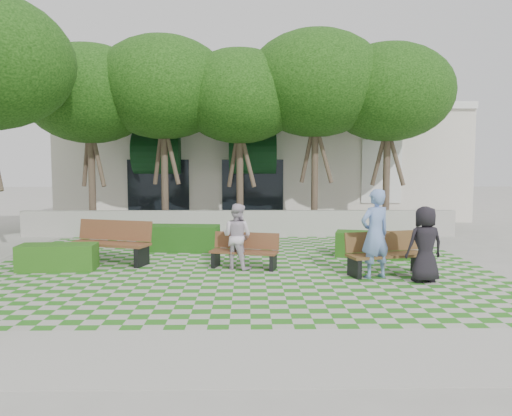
{
  "coord_description": "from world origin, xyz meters",
  "views": [
    {
      "loc": [
        0.29,
        -11.04,
        2.5
      ],
      "look_at": [
        0.5,
        1.5,
        1.4
      ],
      "focal_mm": 35.0,
      "sensor_mm": 36.0,
      "label": 1
    }
  ],
  "objects_px": {
    "person_white": "(237,236)",
    "hedge_west": "(58,257)",
    "bench_mid": "(245,251)",
    "hedge_midleft": "(182,238)",
    "bench_west": "(111,243)",
    "person_blue": "(375,234)",
    "bench_east": "(386,254)",
    "hedge_east": "(372,245)",
    "person_dark": "(425,244)"
  },
  "relations": [
    {
      "from": "person_white",
      "to": "hedge_west",
      "type": "bearing_deg",
      "value": 29.39
    },
    {
      "from": "bench_mid",
      "to": "hedge_midleft",
      "type": "bearing_deg",
      "value": 142.04
    },
    {
      "from": "hedge_midleft",
      "to": "hedge_west",
      "type": "distance_m",
      "value": 3.69
    },
    {
      "from": "bench_west",
      "to": "person_white",
      "type": "xyz_separation_m",
      "value": [
        3.2,
        -0.68,
        0.26
      ]
    },
    {
      "from": "hedge_midleft",
      "to": "person_white",
      "type": "height_order",
      "value": "person_white"
    },
    {
      "from": "hedge_midleft",
      "to": "bench_west",
      "type": "bearing_deg",
      "value": -129.81
    },
    {
      "from": "person_blue",
      "to": "person_white",
      "type": "xyz_separation_m",
      "value": [
        -3.04,
        1.04,
        -0.2
      ]
    },
    {
      "from": "bench_mid",
      "to": "bench_west",
      "type": "relative_size",
      "value": 0.78
    },
    {
      "from": "bench_east",
      "to": "hedge_west",
      "type": "relative_size",
      "value": 1.09
    },
    {
      "from": "bench_west",
      "to": "hedge_east",
      "type": "relative_size",
      "value": 1.12
    },
    {
      "from": "person_white",
      "to": "bench_west",
      "type": "bearing_deg",
      "value": 16.14
    },
    {
      "from": "bench_west",
      "to": "person_dark",
      "type": "bearing_deg",
      "value": 1.22
    },
    {
      "from": "person_dark",
      "to": "hedge_midleft",
      "type": "bearing_deg",
      "value": -44.59
    },
    {
      "from": "hedge_east",
      "to": "hedge_midleft",
      "type": "height_order",
      "value": "hedge_midleft"
    },
    {
      "from": "bench_east",
      "to": "bench_west",
      "type": "xyz_separation_m",
      "value": [
        -6.59,
        1.37,
        0.06
      ]
    },
    {
      "from": "hedge_west",
      "to": "person_blue",
      "type": "relative_size",
      "value": 0.9
    },
    {
      "from": "bench_mid",
      "to": "hedge_west",
      "type": "xyz_separation_m",
      "value": [
        -4.43,
        -0.17,
        -0.1
      ]
    },
    {
      "from": "hedge_west",
      "to": "person_white",
      "type": "xyz_separation_m",
      "value": [
        4.24,
        0.09,
        0.48
      ]
    },
    {
      "from": "bench_mid",
      "to": "hedge_east",
      "type": "relative_size",
      "value": 0.88
    },
    {
      "from": "hedge_east",
      "to": "person_dark",
      "type": "distance_m",
      "value": 2.95
    },
    {
      "from": "bench_east",
      "to": "person_dark",
      "type": "xyz_separation_m",
      "value": [
        0.62,
        -0.74,
        0.35
      ]
    },
    {
      "from": "person_dark",
      "to": "person_white",
      "type": "xyz_separation_m",
      "value": [
        -4.01,
        1.43,
        -0.03
      ]
    },
    {
      "from": "hedge_east",
      "to": "hedge_midleft",
      "type": "bearing_deg",
      "value": 168.4
    },
    {
      "from": "person_blue",
      "to": "person_white",
      "type": "height_order",
      "value": "person_blue"
    },
    {
      "from": "bench_east",
      "to": "person_blue",
      "type": "bearing_deg",
      "value": -149.36
    },
    {
      "from": "hedge_midleft",
      "to": "hedge_west",
      "type": "bearing_deg",
      "value": -134.61
    },
    {
      "from": "hedge_east",
      "to": "hedge_west",
      "type": "bearing_deg",
      "value": -168.88
    },
    {
      "from": "bench_west",
      "to": "person_white",
      "type": "bearing_deg",
      "value": 5.52
    },
    {
      "from": "bench_mid",
      "to": "bench_west",
      "type": "height_order",
      "value": "bench_west"
    },
    {
      "from": "hedge_midleft",
      "to": "hedge_west",
      "type": "height_order",
      "value": "hedge_midleft"
    },
    {
      "from": "person_dark",
      "to": "bench_east",
      "type": "bearing_deg",
      "value": -59.5
    },
    {
      "from": "hedge_midleft",
      "to": "person_white",
      "type": "bearing_deg",
      "value": -57.03
    },
    {
      "from": "person_blue",
      "to": "person_white",
      "type": "bearing_deg",
      "value": -41.43
    },
    {
      "from": "bench_mid",
      "to": "person_dark",
      "type": "bearing_deg",
      "value": -6.04
    },
    {
      "from": "bench_mid",
      "to": "hedge_east",
      "type": "xyz_separation_m",
      "value": [
        3.44,
        1.38,
        -0.07
      ]
    },
    {
      "from": "hedge_west",
      "to": "bench_west",
      "type": "bearing_deg",
      "value": 36.41
    },
    {
      "from": "bench_west",
      "to": "person_blue",
      "type": "xyz_separation_m",
      "value": [
        6.24,
        -1.72,
        0.46
      ]
    },
    {
      "from": "hedge_midleft",
      "to": "person_white",
      "type": "xyz_separation_m",
      "value": [
        1.65,
        -2.54,
        0.42
      ]
    },
    {
      "from": "bench_east",
      "to": "hedge_midleft",
      "type": "xyz_separation_m",
      "value": [
        -5.04,
        3.23,
        -0.1
      ]
    },
    {
      "from": "hedge_east",
      "to": "hedge_midleft",
      "type": "distance_m",
      "value": 5.38
    },
    {
      "from": "bench_east",
      "to": "person_white",
      "type": "bearing_deg",
      "value": 153.59
    },
    {
      "from": "bench_east",
      "to": "person_dark",
      "type": "bearing_deg",
      "value": -64.85
    },
    {
      "from": "hedge_west",
      "to": "person_dark",
      "type": "distance_m",
      "value": 8.38
    },
    {
      "from": "bench_mid",
      "to": "hedge_west",
      "type": "bearing_deg",
      "value": -162.43
    },
    {
      "from": "person_blue",
      "to": "hedge_midleft",
      "type": "bearing_deg",
      "value": -59.89
    },
    {
      "from": "hedge_east",
      "to": "person_white",
      "type": "bearing_deg",
      "value": -158.11
    },
    {
      "from": "bench_mid",
      "to": "person_dark",
      "type": "height_order",
      "value": "person_dark"
    },
    {
      "from": "bench_west",
      "to": "person_dark",
      "type": "height_order",
      "value": "person_dark"
    },
    {
      "from": "bench_west",
      "to": "hedge_east",
      "type": "bearing_deg",
      "value": 24.04
    },
    {
      "from": "person_blue",
      "to": "bench_west",
      "type": "bearing_deg",
      "value": -37.98
    }
  ]
}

